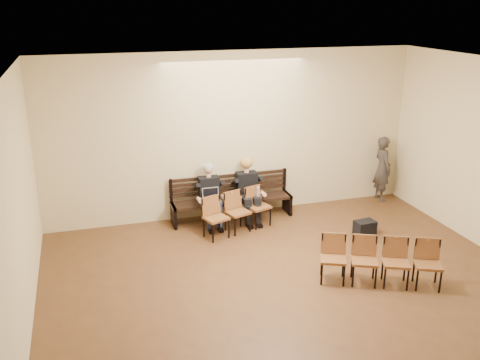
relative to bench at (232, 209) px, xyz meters
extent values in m
plane|color=brown|center=(0.14, -4.65, -0.23)|extent=(10.00, 10.00, 0.00)
cube|color=beige|center=(0.14, 0.35, 1.52)|extent=(8.00, 0.02, 3.50)
cube|color=beige|center=(-3.86, -4.65, 1.52)|extent=(0.02, 10.00, 3.50)
cube|color=white|center=(0.14, -4.65, 3.27)|extent=(8.00, 10.00, 0.02)
cube|color=black|center=(0.00, 0.00, 0.00)|extent=(2.60, 0.90, 0.45)
cube|color=#B7B7BB|center=(-0.51, -0.33, 0.35)|extent=(0.40, 0.35, 0.25)
cylinder|color=silver|center=(0.46, -0.35, 0.33)|extent=(0.07, 0.07, 0.22)
cube|color=black|center=(2.30, -1.57, -0.08)|extent=(0.43, 0.31, 0.30)
imported|color=#342F2A|center=(3.64, 0.10, 0.65)|extent=(0.45, 0.66, 1.74)
cube|color=brown|center=(-0.07, -0.66, 0.18)|extent=(1.53, 0.89, 0.82)
cube|color=brown|center=(1.54, -3.36, 0.17)|extent=(1.93, 1.20, 0.79)
camera|label=1|loc=(-2.93, -10.17, 4.24)|focal=40.00mm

